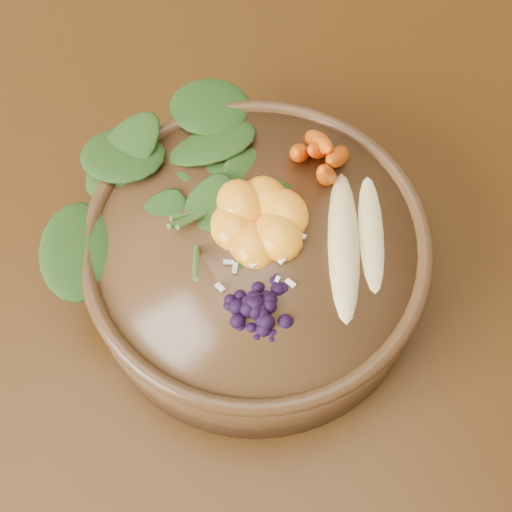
{
  "coord_description": "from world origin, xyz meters",
  "views": [
    {
      "loc": [
        0.19,
        -0.29,
        1.29
      ],
      "look_at": [
        0.29,
        -0.06,
        0.8
      ],
      "focal_mm": 50.0,
      "sensor_mm": 36.0,
      "label": 1
    }
  ],
  "objects_px": {
    "banana_halves": "(360,231)",
    "mandarin_cluster": "(259,212)",
    "blueberry_pile": "(258,298)",
    "carrot_cluster": "(322,136)",
    "stoneware_bowl": "(256,262)",
    "kale_heap": "(204,163)"
  },
  "relations": [
    {
      "from": "carrot_cluster",
      "to": "mandarin_cluster",
      "type": "height_order",
      "value": "carrot_cluster"
    },
    {
      "from": "banana_halves",
      "to": "blueberry_pile",
      "type": "height_order",
      "value": "blueberry_pile"
    },
    {
      "from": "stoneware_bowl",
      "to": "banana_halves",
      "type": "xyz_separation_m",
      "value": [
        0.07,
        -0.03,
        0.05
      ]
    },
    {
      "from": "carrot_cluster",
      "to": "stoneware_bowl",
      "type": "bearing_deg",
      "value": -123.69
    },
    {
      "from": "kale_heap",
      "to": "blueberry_pile",
      "type": "bearing_deg",
      "value": -92.57
    },
    {
      "from": "stoneware_bowl",
      "to": "mandarin_cluster",
      "type": "distance_m",
      "value": 0.05
    },
    {
      "from": "stoneware_bowl",
      "to": "kale_heap",
      "type": "bearing_deg",
      "value": 102.5
    },
    {
      "from": "carrot_cluster",
      "to": "mandarin_cluster",
      "type": "xyz_separation_m",
      "value": [
        -0.06,
        -0.03,
        -0.02
      ]
    },
    {
      "from": "carrot_cluster",
      "to": "blueberry_pile",
      "type": "height_order",
      "value": "carrot_cluster"
    },
    {
      "from": "stoneware_bowl",
      "to": "blueberry_pile",
      "type": "relative_size",
      "value": 2.16
    },
    {
      "from": "stoneware_bowl",
      "to": "carrot_cluster",
      "type": "xyz_separation_m",
      "value": [
        0.07,
        0.05,
        0.07
      ]
    },
    {
      "from": "carrot_cluster",
      "to": "banana_halves",
      "type": "distance_m",
      "value": 0.08
    },
    {
      "from": "kale_heap",
      "to": "mandarin_cluster",
      "type": "bearing_deg",
      "value": -66.15
    },
    {
      "from": "stoneware_bowl",
      "to": "blueberry_pile",
      "type": "bearing_deg",
      "value": -111.51
    },
    {
      "from": "mandarin_cluster",
      "to": "banana_halves",
      "type": "bearing_deg",
      "value": -34.12
    },
    {
      "from": "banana_halves",
      "to": "mandarin_cluster",
      "type": "relative_size",
      "value": 1.63
    },
    {
      "from": "stoneware_bowl",
      "to": "carrot_cluster",
      "type": "height_order",
      "value": "carrot_cluster"
    },
    {
      "from": "stoneware_bowl",
      "to": "mandarin_cluster",
      "type": "xyz_separation_m",
      "value": [
        0.01,
        0.01,
        0.05
      ]
    },
    {
      "from": "kale_heap",
      "to": "blueberry_pile",
      "type": "height_order",
      "value": "kale_heap"
    },
    {
      "from": "banana_halves",
      "to": "stoneware_bowl",
      "type": "bearing_deg",
      "value": -177.26
    },
    {
      "from": "banana_halves",
      "to": "blueberry_pile",
      "type": "xyz_separation_m",
      "value": [
        -0.09,
        -0.02,
        0.01
      ]
    },
    {
      "from": "kale_heap",
      "to": "blueberry_pile",
      "type": "relative_size",
      "value": 1.42
    }
  ]
}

